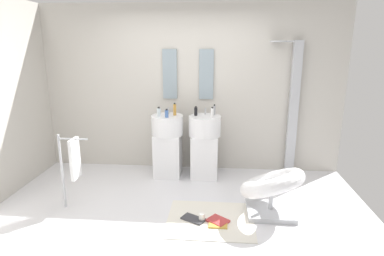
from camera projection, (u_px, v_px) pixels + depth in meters
ground_plane at (176, 218)px, 3.86m from camera, size 4.80×3.60×0.04m
rear_partition at (189, 89)px, 5.11m from camera, size 4.80×0.10×2.60m
pedestal_sink_left at (168, 143)px, 4.93m from camera, size 0.48×0.48×1.06m
pedestal_sink_right at (205, 144)px, 4.88m from camera, size 0.48×0.48×1.06m
vanity_mirror_left at (170, 74)px, 5.01m from camera, size 0.22×0.03×0.76m
vanity_mirror_right at (206, 74)px, 4.96m from camera, size 0.22×0.03×0.76m
shower_column at (293, 106)px, 4.92m from camera, size 0.49×0.24×2.05m
lounge_chair at (272, 187)px, 3.83m from camera, size 1.10×1.10×0.65m
towel_rack at (73, 160)px, 3.90m from camera, size 0.37×0.22×0.95m
area_rug at (210, 220)px, 3.77m from camera, size 1.01×0.86×0.01m
magazine_charcoal at (193, 219)px, 3.75m from camera, size 0.31×0.26×0.02m
magazine_red at (218, 221)px, 3.71m from camera, size 0.29×0.28×0.02m
magazine_ochre at (218, 225)px, 3.63m from camera, size 0.21×0.15×0.02m
coffee_mug at (202, 217)px, 3.73m from camera, size 0.07×0.07×0.09m
soap_bottle_blue at (167, 114)px, 4.68m from camera, size 0.05×0.05×0.13m
soap_bottle_white at (212, 113)px, 4.66m from camera, size 0.04×0.04×0.16m
soap_bottle_clear at (159, 112)px, 4.75m from camera, size 0.06×0.06×0.14m
soap_bottle_black at (196, 111)px, 4.80m from camera, size 0.05×0.05×0.14m
soap_bottle_amber at (175, 110)px, 4.81m from camera, size 0.05×0.05×0.19m
soap_bottle_grey at (214, 110)px, 4.83m from camera, size 0.04×0.04×0.16m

